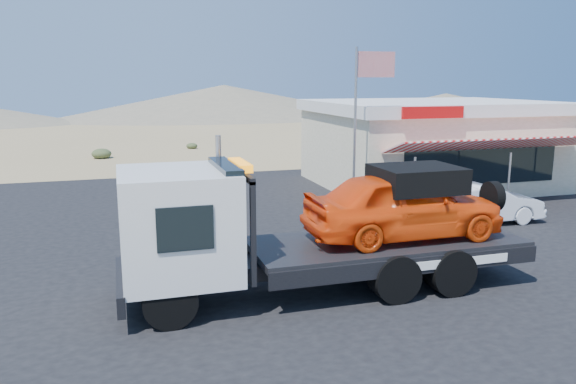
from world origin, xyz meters
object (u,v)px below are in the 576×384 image
white_sedan (482,203)px  jerky_store (430,143)px  flagpole (361,112)px  tow_truck (318,221)px

white_sedan → jerky_store: size_ratio=0.40×
flagpole → tow_truck: bearing=-121.1°
tow_truck → flagpole: flagpole is taller
white_sedan → tow_truck: bearing=121.7°
jerky_store → flagpole: 7.36m
jerky_store → flagpole: (-5.57, -4.47, 1.77)m
tow_truck → jerky_store: bearing=49.4°
jerky_store → white_sedan: bearing=-106.5°
white_sedan → jerky_store: jerky_store is taller
flagpole → white_sedan: bearing=-35.5°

